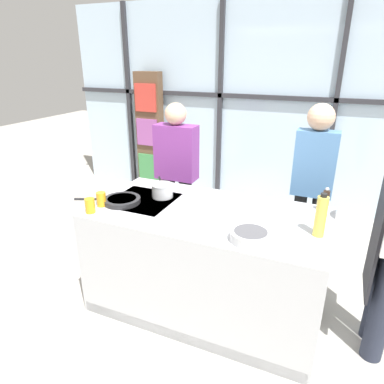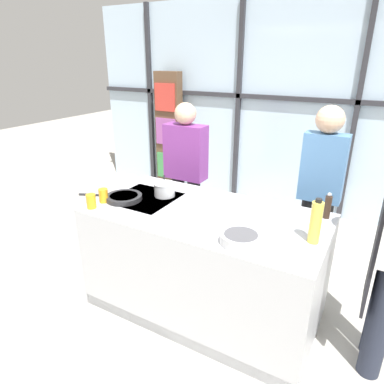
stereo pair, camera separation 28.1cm
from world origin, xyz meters
TOP-DOWN VIEW (x-y plane):
  - ground_plane at (0.00, 0.00)m, footprint 18.00×18.00m
  - back_window_wall at (0.00, 2.50)m, footprint 6.40×0.10m
  - bookshelf at (-1.87, 2.31)m, footprint 0.41×0.19m
  - demo_island at (-0.00, -0.00)m, footprint 1.87×0.97m
  - spectator_far_left at (-0.70, 0.88)m, footprint 0.45×0.23m
  - spectator_center_left at (0.70, 0.88)m, footprint 0.37×0.24m
  - frying_pan at (-0.73, -0.13)m, footprint 0.52×0.32m
  - saucepan at (-0.47, 0.13)m, footprint 0.25×0.31m
  - white_plate at (0.43, 0.17)m, footprint 0.26×0.26m
  - mixing_bowl at (0.43, -0.32)m, footprint 0.27×0.27m
  - oil_bottle at (0.83, -0.06)m, footprint 0.08×0.08m
  - pepper_grinder at (0.84, 0.36)m, footprint 0.05×0.05m
  - juice_glass_near at (-0.83, -0.39)m, footprint 0.08×0.08m
  - juice_glass_far at (-0.83, -0.25)m, footprint 0.08×0.08m

SIDE VIEW (x-z plane):
  - ground_plane at x=0.00m, z-range 0.00..0.00m
  - demo_island at x=0.00m, z-range 0.00..0.91m
  - spectator_far_left at x=-0.70m, z-range 0.10..1.72m
  - white_plate at x=0.43m, z-range 0.91..0.92m
  - bookshelf at x=-1.87m, z-range 0.00..1.85m
  - frying_pan at x=-0.73m, z-range 0.91..0.95m
  - mixing_bowl at x=0.43m, z-range 0.91..0.98m
  - juice_glass_near at x=-0.83m, z-range 0.91..1.03m
  - juice_glass_far at x=-0.83m, z-range 0.91..1.03m
  - saucepan at x=-0.47m, z-range 0.91..1.03m
  - spectator_center_left at x=0.70m, z-range 0.15..1.83m
  - pepper_grinder at x=0.84m, z-range 0.90..1.11m
  - oil_bottle at x=0.83m, z-range 0.90..1.21m
  - back_window_wall at x=0.00m, z-range 0.00..2.80m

